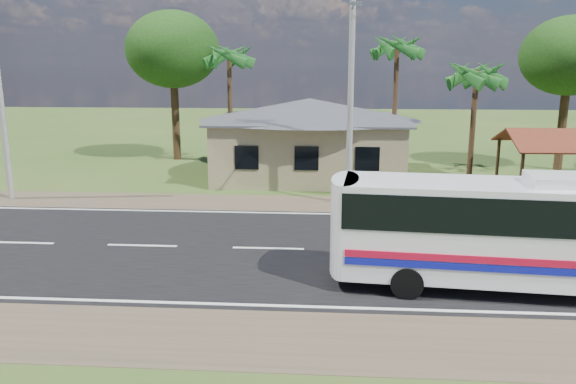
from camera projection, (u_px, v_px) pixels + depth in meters
name	position (u px, v px, depth m)	size (l,w,h in m)	color
ground	(268.00, 249.00, 19.61)	(120.00, 120.00, 0.00)	#2E4B1A
road	(268.00, 249.00, 19.61)	(120.00, 16.00, 0.03)	black
house	(309.00, 130.00, 31.57)	(12.40, 10.00, 5.00)	tan
waiting_shed	(561.00, 141.00, 26.37)	(5.20, 4.48, 3.35)	#362613
concrete_barrier	(559.00, 203.00, 24.14)	(7.00, 0.30, 0.90)	#9E9E99
utility_poles	(343.00, 76.00, 24.42)	(32.80, 2.22, 11.00)	#9E9E99
palm_near	(476.00, 75.00, 28.36)	(2.80, 2.80, 6.70)	#47301E
palm_mid	(397.00, 48.00, 32.64)	(2.80, 2.80, 8.20)	#47301E
palm_far	(229.00, 57.00, 33.91)	(2.80, 2.80, 7.70)	#47301E
tree_behind_house	(173.00, 50.00, 36.02)	(6.00, 6.00, 9.61)	#47301E
tree_behind_shed	(570.00, 56.00, 32.56)	(5.60, 5.60, 9.02)	#47301E
coach_bus	(541.00, 226.00, 15.53)	(11.09, 3.27, 3.40)	white
motorcycle	(393.00, 202.00, 24.16)	(0.66, 1.89, 0.99)	black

